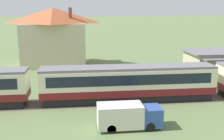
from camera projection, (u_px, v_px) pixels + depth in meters
ground_plane at (126, 98)px, 33.06m from camera, size 600.00×600.00×0.00m
passenger_train at (131, 82)px, 31.78m from camera, size 61.72×3.17×4.05m
railway_track at (113, 101)px, 32.03m from camera, size 98.84×3.60×0.04m
station_house_terracotta_roof at (54, 36)px, 50.52m from camera, size 11.98×8.24×10.43m
delivery_truck_blue at (128, 116)px, 24.71m from camera, size 5.66×2.09×2.23m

